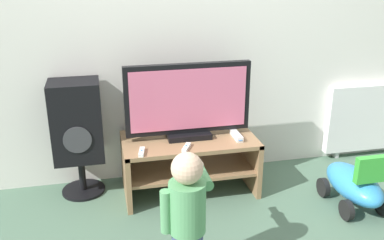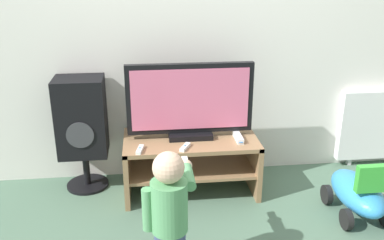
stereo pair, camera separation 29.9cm
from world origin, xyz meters
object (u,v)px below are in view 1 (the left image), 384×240
(ride_on_toy, at_px, (354,184))
(radiator, at_px, (370,117))
(remote_secondary, at_px, (186,147))
(child, at_px, (187,207))
(remote_primary, at_px, (142,152))
(television, at_px, (188,102))
(speaker_tower, at_px, (77,124))
(game_console, at_px, (236,135))

(ride_on_toy, xyz_separation_m, radiator, (0.61, 0.75, 0.18))
(remote_secondary, relative_size, child, 0.17)
(remote_primary, height_order, radiator, radiator)
(ride_on_toy, bearing_deg, television, 155.25)
(speaker_tower, bearing_deg, child, -62.19)
(game_console, xyz_separation_m, child, (-0.56, -0.88, 0.00))
(remote_secondary, distance_m, child, 0.78)
(remote_primary, bearing_deg, remote_secondary, 1.14)
(remote_secondary, distance_m, ride_on_toy, 1.22)
(ride_on_toy, bearing_deg, speaker_tower, 161.58)
(remote_secondary, bearing_deg, remote_primary, -178.86)
(game_console, bearing_deg, remote_secondary, -164.19)
(remote_primary, bearing_deg, game_console, 9.54)
(remote_primary, bearing_deg, child, -78.50)
(game_console, distance_m, remote_secondary, 0.42)
(remote_secondary, relative_size, speaker_tower, 0.15)
(television, xyz_separation_m, remote_primary, (-0.37, -0.21, -0.26))
(remote_primary, distance_m, radiator, 2.12)
(radiator, bearing_deg, speaker_tower, -177.21)
(ride_on_toy, bearing_deg, child, -160.38)
(speaker_tower, height_order, radiator, speaker_tower)
(ride_on_toy, bearing_deg, game_console, 151.38)
(remote_primary, relative_size, remote_secondary, 1.02)
(game_console, xyz_separation_m, remote_primary, (-0.71, -0.12, -0.01))
(remote_primary, relative_size, child, 0.17)
(radiator, bearing_deg, remote_secondary, -165.55)
(remote_secondary, xyz_separation_m, speaker_tower, (-0.74, 0.33, 0.11))
(television, height_order, game_console, television)
(television, relative_size, radiator, 1.09)
(child, distance_m, ride_on_toy, 1.42)
(remote_primary, relative_size, radiator, 0.16)
(television, xyz_separation_m, game_console, (0.34, -0.09, -0.25))
(television, bearing_deg, speaker_tower, 171.12)
(child, distance_m, radiator, 2.27)
(child, relative_size, speaker_tower, 0.88)
(game_console, xyz_separation_m, speaker_tower, (-1.14, 0.22, 0.10))
(speaker_tower, relative_size, radiator, 1.04)
(child, bearing_deg, television, 77.51)
(speaker_tower, xyz_separation_m, ride_on_toy, (1.89, -0.63, -0.38))
(game_console, distance_m, remote_primary, 0.72)
(remote_primary, bearing_deg, television, 30.02)
(radiator, bearing_deg, game_console, -165.96)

